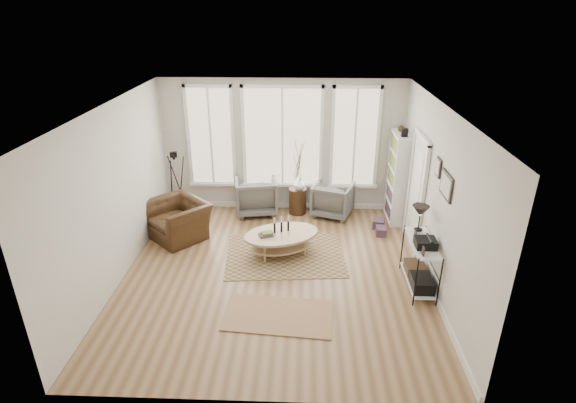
{
  "coord_description": "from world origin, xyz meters",
  "views": [
    {
      "loc": [
        0.47,
        -6.62,
        4.34
      ],
      "look_at": [
        0.2,
        0.6,
        1.1
      ],
      "focal_mm": 28.0,
      "sensor_mm": 36.0,
      "label": 1
    }
  ],
  "objects_px": {
    "bookcase": "(398,178)",
    "low_shelf": "(420,259)",
    "coffee_table": "(281,238)",
    "side_table": "(298,180)",
    "accent_chair": "(178,220)",
    "armchair_right": "(333,199)",
    "armchair_left": "(256,195)"
  },
  "relations": [
    {
      "from": "bookcase",
      "to": "low_shelf",
      "type": "bearing_deg",
      "value": -91.28
    },
    {
      "from": "coffee_table",
      "to": "armchair_left",
      "type": "height_order",
      "value": "armchair_left"
    },
    {
      "from": "low_shelf",
      "to": "armchair_left",
      "type": "height_order",
      "value": "low_shelf"
    },
    {
      "from": "low_shelf",
      "to": "armchair_right",
      "type": "height_order",
      "value": "low_shelf"
    },
    {
      "from": "bookcase",
      "to": "side_table",
      "type": "height_order",
      "value": "bookcase"
    },
    {
      "from": "bookcase",
      "to": "side_table",
      "type": "relative_size",
      "value": 1.27
    },
    {
      "from": "armchair_right",
      "to": "accent_chair",
      "type": "relative_size",
      "value": 0.72
    },
    {
      "from": "bookcase",
      "to": "coffee_table",
      "type": "xyz_separation_m",
      "value": [
        -2.37,
        -1.58,
        -0.61
      ]
    },
    {
      "from": "low_shelf",
      "to": "side_table",
      "type": "distance_m",
      "value": 3.43
    },
    {
      "from": "bookcase",
      "to": "accent_chair",
      "type": "bearing_deg",
      "value": -167.91
    },
    {
      "from": "bookcase",
      "to": "armchair_right",
      "type": "height_order",
      "value": "bookcase"
    },
    {
      "from": "bookcase",
      "to": "armchair_right",
      "type": "bearing_deg",
      "value": 173.24
    },
    {
      "from": "bookcase",
      "to": "low_shelf",
      "type": "height_order",
      "value": "bookcase"
    },
    {
      "from": "coffee_table",
      "to": "bookcase",
      "type": "bearing_deg",
      "value": 33.74
    },
    {
      "from": "low_shelf",
      "to": "coffee_table",
      "type": "height_order",
      "value": "low_shelf"
    },
    {
      "from": "coffee_table",
      "to": "side_table",
      "type": "distance_m",
      "value": 1.88
    },
    {
      "from": "armchair_left",
      "to": "bookcase",
      "type": "bearing_deg",
      "value": 165.93
    },
    {
      "from": "side_table",
      "to": "coffee_table",
      "type": "bearing_deg",
      "value": -98.69
    },
    {
      "from": "armchair_left",
      "to": "coffee_table",
      "type": "bearing_deg",
      "value": 99.94
    },
    {
      "from": "bookcase",
      "to": "low_shelf",
      "type": "xyz_separation_m",
      "value": [
        -0.06,
        -2.52,
        -0.44
      ]
    },
    {
      "from": "bookcase",
      "to": "accent_chair",
      "type": "height_order",
      "value": "bookcase"
    },
    {
      "from": "coffee_table",
      "to": "side_table",
      "type": "xyz_separation_m",
      "value": [
        0.28,
        1.81,
        0.44
      ]
    },
    {
      "from": "low_shelf",
      "to": "side_table",
      "type": "bearing_deg",
      "value": 126.56
    },
    {
      "from": "bookcase",
      "to": "armchair_right",
      "type": "distance_m",
      "value": 1.45
    },
    {
      "from": "side_table",
      "to": "accent_chair",
      "type": "height_order",
      "value": "side_table"
    },
    {
      "from": "bookcase",
      "to": "armchair_left",
      "type": "xyz_separation_m",
      "value": [
        -3.02,
        0.22,
        -0.54
      ]
    },
    {
      "from": "coffee_table",
      "to": "accent_chair",
      "type": "relative_size",
      "value": 1.42
    },
    {
      "from": "coffee_table",
      "to": "armchair_left",
      "type": "distance_m",
      "value": 1.92
    },
    {
      "from": "bookcase",
      "to": "accent_chair",
      "type": "relative_size",
      "value": 1.82
    },
    {
      "from": "bookcase",
      "to": "side_table",
      "type": "bearing_deg",
      "value": 173.86
    },
    {
      "from": "armchair_left",
      "to": "accent_chair",
      "type": "relative_size",
      "value": 0.8
    },
    {
      "from": "low_shelf",
      "to": "side_table",
      "type": "height_order",
      "value": "side_table"
    }
  ]
}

